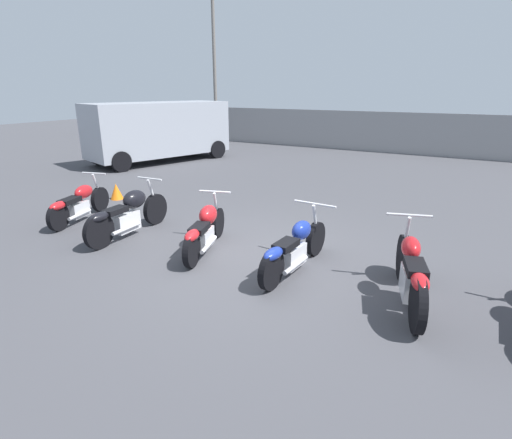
% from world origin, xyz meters
% --- Properties ---
extents(ground_plane, '(60.00, 60.00, 0.00)m').
position_xyz_m(ground_plane, '(0.00, 0.00, 0.00)').
color(ground_plane, '#424247').
extents(fence_back, '(40.00, 0.04, 1.75)m').
position_xyz_m(fence_back, '(0.00, 12.80, 0.88)').
color(fence_back, gray).
rests_on(fence_back, ground_plane).
extents(light_pole_left, '(0.70, 0.35, 7.15)m').
position_xyz_m(light_pole_left, '(-8.67, 11.28, 4.25)').
color(light_pole_left, slate).
rests_on(light_pole_left, ground_plane).
extents(motorcycle_slot_0, '(0.78, 1.91, 0.93)m').
position_xyz_m(motorcycle_slot_0, '(-4.23, -0.19, 0.39)').
color(motorcycle_slot_0, black).
rests_on(motorcycle_slot_0, ground_plane).
extents(motorcycle_slot_1, '(0.60, 2.17, 1.01)m').
position_xyz_m(motorcycle_slot_1, '(-2.62, -0.31, 0.45)').
color(motorcycle_slot_1, black).
rests_on(motorcycle_slot_1, ground_plane).
extents(motorcycle_slot_2, '(0.82, 1.89, 0.94)m').
position_xyz_m(motorcycle_slot_2, '(-0.87, -0.21, 0.41)').
color(motorcycle_slot_2, black).
rests_on(motorcycle_slot_2, ground_plane).
extents(motorcycle_slot_3, '(0.74, 2.06, 0.95)m').
position_xyz_m(motorcycle_slot_3, '(0.82, -0.20, 0.39)').
color(motorcycle_slot_3, black).
rests_on(motorcycle_slot_3, ground_plane).
extents(motorcycle_slot_4, '(0.83, 2.02, 1.04)m').
position_xyz_m(motorcycle_slot_4, '(2.54, -0.33, 0.43)').
color(motorcycle_slot_4, black).
rests_on(motorcycle_slot_4, ground_plane).
extents(parked_van, '(3.36, 5.66, 2.22)m').
position_xyz_m(parked_van, '(-7.80, 6.26, 1.23)').
color(parked_van, '#999EA8').
rests_on(parked_van, ground_plane).
extents(traffic_cone_near, '(0.33, 0.33, 0.40)m').
position_xyz_m(traffic_cone_near, '(-4.93, 1.45, 0.20)').
color(traffic_cone_near, orange).
rests_on(traffic_cone_near, ground_plane).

